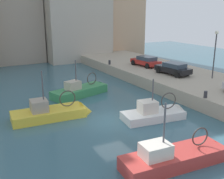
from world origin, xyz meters
TOP-DOWN VIEW (x-y plane):
  - water_surface at (0.00, 0.00)m, footprint 80.00×80.00m
  - quay_wall at (11.50, 0.00)m, footprint 9.00×56.00m
  - fishing_boat_green at (0.58, 7.13)m, footprint 6.70×3.54m
  - fishing_boat_red at (0.10, -6.94)m, footprint 6.81×2.43m
  - fishing_boat_white at (3.20, -1.26)m, footprint 5.67×2.75m
  - fishing_boat_yellow at (-3.69, 2.74)m, footprint 6.35×2.59m
  - parked_car_black at (10.67, 5.63)m, footprint 2.24×4.17m
  - parked_car_red at (10.83, 10.88)m, footprint 2.30×4.10m
  - mooring_bollard_mid at (7.35, -2.00)m, footprint 0.28×0.28m
  - mooring_bollard_north at (7.35, 14.00)m, footprint 0.28×0.28m
  - quay_streetlamp at (13.00, 2.29)m, footprint 0.36×0.36m
  - waterfront_building_west_mid at (16.19, 27.85)m, footprint 8.25×7.79m

SIDE VIEW (x-z plane):
  - water_surface at x=0.00m, z-range 0.00..0.00m
  - fishing_boat_green at x=0.58m, z-range -2.10..2.29m
  - fishing_boat_red at x=0.10m, z-range -2.11..2.32m
  - fishing_boat_yellow at x=-3.69m, z-range -2.23..2.45m
  - fishing_boat_white at x=3.20m, z-range -1.89..2.14m
  - quay_wall at x=11.50m, z-range 0.00..1.20m
  - mooring_bollard_mid at x=7.35m, z-range 1.20..1.75m
  - mooring_bollard_north at x=7.35m, z-range 1.20..1.75m
  - parked_car_red at x=10.83m, z-range 1.23..2.46m
  - parked_car_black at x=10.67m, z-range 1.23..2.52m
  - quay_streetlamp at x=13.00m, z-range 2.04..6.87m
  - waterfront_building_west_mid at x=16.19m, z-range 0.02..19.39m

